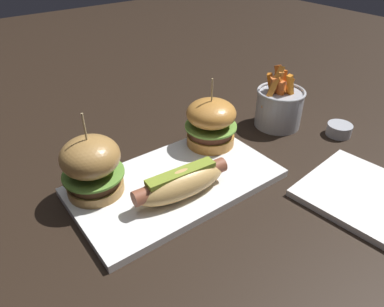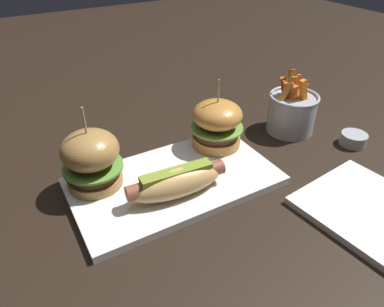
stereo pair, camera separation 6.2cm
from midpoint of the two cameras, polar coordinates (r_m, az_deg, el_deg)
name	(u,v)px [view 2 (the right image)]	position (r m, az deg, el deg)	size (l,w,h in m)	color
ground_plane	(175,184)	(0.64, 0.00, -5.03)	(3.00, 3.00, 0.00)	black
platter_main	(175,181)	(0.63, 0.00, -4.54)	(0.36, 0.20, 0.01)	white
hot_dog	(177,181)	(0.58, 0.62, -4.59)	(0.17, 0.06, 0.05)	tan
slider_left	(92,159)	(0.60, -12.98, -0.93)	(0.10, 0.10, 0.15)	#A47840
slider_right	(217,124)	(0.70, 6.56, 4.69)	(0.10, 0.10, 0.14)	#C28037
fries_bucket	(292,111)	(0.81, 17.80, 6.43)	(0.11, 0.11, 0.14)	#A8AAB2
sauce_ramekin	(354,139)	(0.82, 26.44, 2.05)	(0.05, 0.05, 0.03)	#A8AAB2
side_plate	(366,208)	(0.66, 28.63, -7.81)	(0.18, 0.18, 0.01)	white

